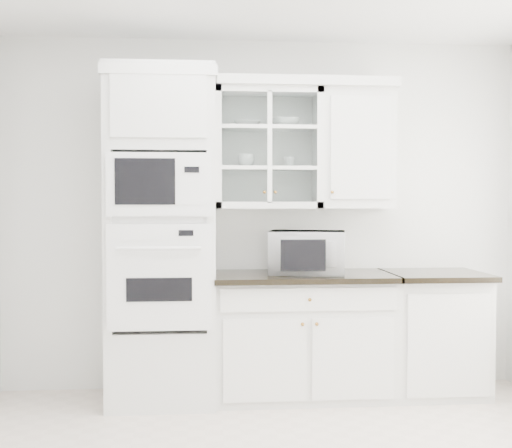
{
  "coord_description": "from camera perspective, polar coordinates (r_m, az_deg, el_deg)",
  "views": [
    {
      "loc": [
        -0.45,
        -3.25,
        1.45
      ],
      "look_at": [
        -0.1,
        1.05,
        1.3
      ],
      "focal_mm": 45.0,
      "sensor_mm": 36.0,
      "label": 1
    }
  ],
  "objects": [
    {
      "name": "crown_molding",
      "position": [
        4.9,
        -0.19,
        12.4
      ],
      "size": [
        2.14,
        0.38,
        0.07
      ],
      "primitive_type": "cube",
      "color": "white",
      "rests_on": "room_shell"
    },
    {
      "name": "countertop_microwave",
      "position": [
        4.74,
        4.59,
        -2.51
      ],
      "size": [
        0.63,
        0.56,
        0.32
      ],
      "primitive_type": "imported",
      "rotation": [
        0.0,
        0.0,
        2.93
      ],
      "color": "white",
      "rests_on": "base_cabinet_run"
    },
    {
      "name": "upper_cabinet_solid",
      "position": [
        4.98,
        8.83,
        6.57
      ],
      "size": [
        0.55,
        0.33,
        0.9
      ],
      "primitive_type": "cube",
      "color": "silver",
      "rests_on": "room_shell"
    },
    {
      "name": "bowl_b",
      "position": [
        4.89,
        2.62,
        8.96
      ],
      "size": [
        0.27,
        0.27,
        0.07
      ],
      "primitive_type": "imported",
      "rotation": [
        0.0,
        0.0,
        -0.34
      ],
      "color": "white",
      "rests_on": "upper_cabinet_glass"
    },
    {
      "name": "cup_b",
      "position": [
        4.89,
        2.99,
        5.52
      ],
      "size": [
        0.09,
        0.09,
        0.08
      ],
      "primitive_type": "imported",
      "rotation": [
        0.0,
        0.0,
        0.04
      ],
      "color": "white",
      "rests_on": "upper_cabinet_glass"
    },
    {
      "name": "bowl_a",
      "position": [
        4.9,
        -0.78,
        8.85
      ],
      "size": [
        0.22,
        0.22,
        0.05
      ],
      "primitive_type": "imported",
      "rotation": [
        0.0,
        0.0,
        -0.11
      ],
      "color": "white",
      "rests_on": "upper_cabinet_glass"
    },
    {
      "name": "upper_cabinet_glass",
      "position": [
        4.87,
        1.03,
        6.7
      ],
      "size": [
        0.8,
        0.33,
        0.9
      ],
      "color": "silver",
      "rests_on": "room_shell"
    },
    {
      "name": "base_cabinet_run",
      "position": [
        4.85,
        4.16,
        -9.75
      ],
      "size": [
        1.32,
        0.67,
        0.92
      ],
      "color": "silver",
      "rests_on": "ground"
    },
    {
      "name": "extra_base_cabinet",
      "position": [
        5.1,
        15.48,
        -9.24
      ],
      "size": [
        0.72,
        0.67,
        0.92
      ],
      "color": "silver",
      "rests_on": "ground"
    },
    {
      "name": "oven_column",
      "position": [
        4.68,
        -8.32,
        -1.09
      ],
      "size": [
        0.76,
        0.68,
        2.4
      ],
      "color": "silver",
      "rests_on": "ground"
    },
    {
      "name": "room_shell",
      "position": [
        3.72,
        2.32,
        7.07
      ],
      "size": [
        4.0,
        3.5,
        2.7
      ],
      "color": "white",
      "rests_on": "ground"
    },
    {
      "name": "cup_a",
      "position": [
        4.83,
        -0.88,
        5.65
      ],
      "size": [
        0.15,
        0.15,
        0.1
      ],
      "primitive_type": "imported",
      "rotation": [
        0.0,
        0.0,
        0.3
      ],
      "color": "white",
      "rests_on": "upper_cabinet_glass"
    }
  ]
}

